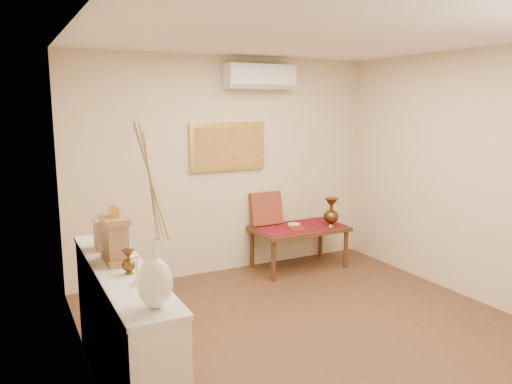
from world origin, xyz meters
TOP-DOWN VIEW (x-y plane):
  - floor at (0.00, 0.00)m, footprint 4.50×4.50m
  - ceiling at (0.00, 0.00)m, footprint 4.50×4.50m
  - wall_back at (0.00, 2.25)m, footprint 4.00×0.02m
  - wall_left at (-2.00, 0.00)m, footprint 0.02×4.50m
  - wall_right at (2.00, 0.00)m, footprint 0.02×4.50m
  - white_vase at (-1.80, -0.82)m, footprint 0.20×0.20m
  - candlestick at (-1.81, -0.41)m, footprint 0.09×0.09m
  - brass_urn_small at (-1.80, -0.17)m, footprint 0.10×0.10m
  - table_cloth at (0.85, 1.88)m, footprint 1.14×0.59m
  - brass_urn_tall at (1.22, 1.69)m, footprint 0.20×0.20m
  - plate at (0.84, 1.99)m, footprint 0.17×0.17m
  - menu at (0.75, 1.77)m, footprint 0.23×0.28m
  - cushion at (0.51, 2.16)m, footprint 0.43×0.19m
  - display_ledge at (-1.82, 0.00)m, footprint 0.37×2.02m
  - mantel_clock at (-1.82, 0.14)m, footprint 0.17×0.36m
  - wooden_chest at (-1.82, 0.52)m, footprint 0.16×0.21m
  - low_table at (0.85, 1.88)m, footprint 1.20×0.70m
  - painting at (0.00, 2.22)m, footprint 1.00×0.06m
  - ac_unit at (0.40, 2.12)m, footprint 0.90×0.25m

SIDE VIEW (x-z plane):
  - floor at x=0.00m, z-range 0.00..0.00m
  - low_table at x=0.85m, z-range 0.21..0.76m
  - display_ledge at x=-1.82m, z-range 0.00..0.98m
  - table_cloth at x=0.85m, z-range 0.55..0.56m
  - plate at x=0.84m, z-range 0.56..0.57m
  - menu at x=0.75m, z-range 0.56..0.57m
  - cushion at x=0.51m, z-range 0.55..1.00m
  - brass_urn_tall at x=1.22m, z-range 0.56..1.01m
  - candlestick at x=-1.81m, z-range 0.98..1.16m
  - brass_urn_small at x=-1.80m, z-range 0.98..1.20m
  - wooden_chest at x=-1.82m, z-range 0.98..1.22m
  - mantel_clock at x=-1.82m, z-range 0.95..1.36m
  - wall_back at x=0.00m, z-range 0.00..2.70m
  - wall_left at x=-2.00m, z-range 0.00..2.70m
  - wall_right at x=2.00m, z-range 0.00..2.70m
  - white_vase at x=-1.80m, z-range 0.98..2.04m
  - painting at x=0.00m, z-range 1.30..1.90m
  - ac_unit at x=0.40m, z-range 2.30..2.60m
  - ceiling at x=0.00m, z-range 2.70..2.70m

